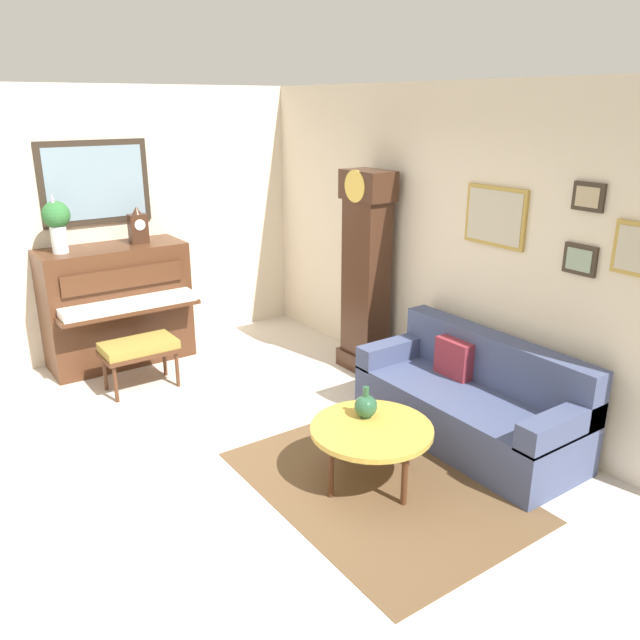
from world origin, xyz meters
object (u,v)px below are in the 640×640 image
object	(u,v)px
couch	(471,402)
green_jug	(366,406)
coffee_table	(372,431)
mantel_clock	(138,227)
piano	(117,305)
piano_bench	(139,349)
flower_vase	(57,221)
grandfather_clock	(366,278)

from	to	relation	value
couch	green_jug	world-z (taller)	couch
couch	coffee_table	size ratio (longest dim) A/B	2.16
mantel_clock	couch	bearing A→B (deg)	24.97
piano	couch	distance (m)	3.73
couch	piano_bench	bearing A→B (deg)	-142.66
piano_bench	couch	distance (m)	3.10
flower_vase	mantel_clock	bearing A→B (deg)	89.96
mantel_clock	piano	bearing A→B (deg)	-90.54
piano_bench	flower_vase	bearing A→B (deg)	-152.24
piano	piano_bench	distance (m)	0.82
coffee_table	mantel_clock	bearing A→B (deg)	-172.45
piano	grandfather_clock	xyz separation A→B (m)	(1.63, 1.99, 0.34)
coffee_table	flower_vase	xyz separation A→B (m)	(-3.28, -1.22, 1.15)
coffee_table	flower_vase	bearing A→B (deg)	-159.67
grandfather_clock	coffee_table	xyz separation A→B (m)	(1.66, -1.26, -0.56)
piano	flower_vase	size ratio (longest dim) A/B	2.48
mantel_clock	flower_vase	world-z (taller)	flower_vase
coffee_table	green_jug	xyz separation A→B (m)	(-0.15, 0.06, 0.12)
couch	mantel_clock	bearing A→B (deg)	-155.03
couch	piano	bearing A→B (deg)	-150.92
couch	flower_vase	distance (m)	4.16
piano	flower_vase	xyz separation A→B (m)	(0.00, -0.49, 0.93)
grandfather_clock	green_jug	distance (m)	1.98
couch	green_jug	size ratio (longest dim) A/B	7.92
grandfather_clock	couch	world-z (taller)	grandfather_clock
piano	mantel_clock	world-z (taller)	mantel_clock
grandfather_clock	mantel_clock	xyz separation A→B (m)	(-1.62, -1.70, 0.45)
piano	coffee_table	xyz separation A→B (m)	(3.28, 0.73, -0.22)
couch	green_jug	bearing A→B (deg)	-96.25
green_jug	couch	bearing A→B (deg)	83.75
couch	mantel_clock	size ratio (longest dim) A/B	5.00
couch	flower_vase	bearing A→B (deg)	-144.78
mantel_clock	coffee_table	bearing A→B (deg)	7.55
piano	couch	world-z (taller)	piano
grandfather_clock	coffee_table	size ratio (longest dim) A/B	2.31
mantel_clock	flower_vase	size ratio (longest dim) A/B	0.66
piano	flower_vase	world-z (taller)	flower_vase
piano_bench	flower_vase	xyz separation A→B (m)	(-0.78, -0.41, 1.15)
piano	mantel_clock	distance (m)	0.84
piano_bench	flower_vase	distance (m)	1.45
couch	grandfather_clock	bearing A→B (deg)	173.51
grandfather_clock	coffee_table	bearing A→B (deg)	-37.28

